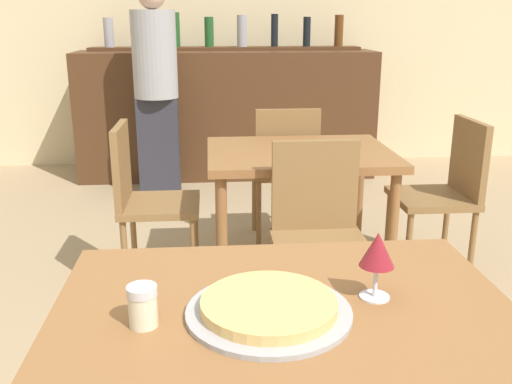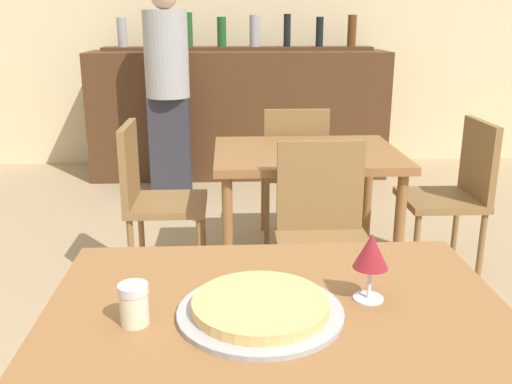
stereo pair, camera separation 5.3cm
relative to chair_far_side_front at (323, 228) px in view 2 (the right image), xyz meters
name	(u,v)px [view 2 (the right image)]	position (x,y,z in m)	size (l,w,h in m)	color
wall_back	(237,16)	(-0.30, 3.33, 0.89)	(8.00, 0.05, 2.80)	beige
dining_table_near	(277,344)	(-0.30, -1.14, 0.15)	(1.03, 0.73, 0.76)	brown
dining_table_far	(306,168)	(0.00, 0.55, 0.12)	(0.94, 0.75, 0.73)	brown
bar_counter	(239,114)	(-0.30, 2.83, 0.04)	(2.60, 0.56, 1.10)	#4C2D19
bar_back_shelf	(235,41)	(-0.32, 2.97, 0.67)	(2.39, 0.24, 0.32)	#4C2D19
chair_far_side_front	(323,228)	(0.00, 0.00, 0.00)	(0.40, 0.40, 0.87)	olive
chair_far_side_back	(294,165)	(0.00, 1.10, 0.00)	(0.40, 0.40, 0.87)	olive
chair_far_side_left	(152,193)	(-0.80, 0.55, 0.00)	(0.40, 0.40, 0.87)	olive
chair_far_side_right	(456,189)	(0.80, 0.55, 0.00)	(0.40, 0.40, 0.87)	olive
pizza_tray	(260,308)	(-0.34, -1.17, 0.26)	(0.36, 0.36, 0.04)	#A3A3A8
cheese_shaker	(134,304)	(-0.60, -1.19, 0.29)	(0.06, 0.06, 0.09)	beige
person_standing	(168,84)	(-0.86, 2.25, 0.37)	(0.34, 0.34, 1.64)	#2D2D38
wine_glass	(371,253)	(-0.09, -1.11, 0.36)	(0.08, 0.08, 0.16)	silver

